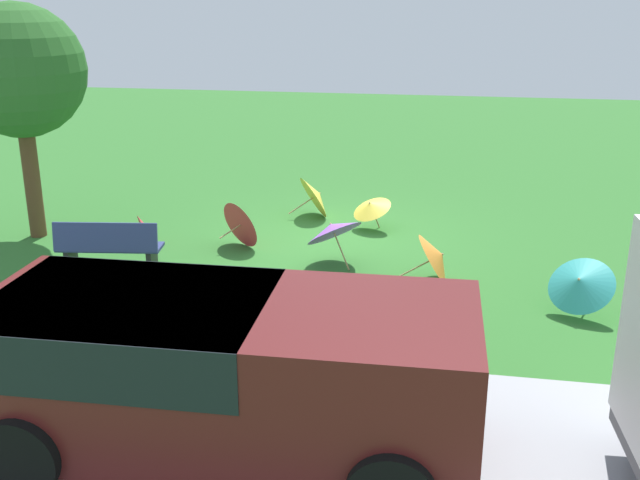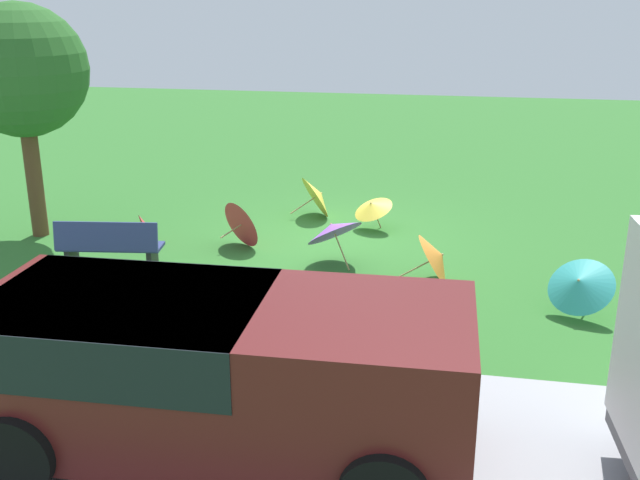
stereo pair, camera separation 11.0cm
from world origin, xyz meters
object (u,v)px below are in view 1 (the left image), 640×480
at_px(shade_tree, 19,72).
at_px(parasol_yellow_1, 316,195).
at_px(parasol_orange_0, 437,257).
at_px(parasol_red_1, 146,229).
at_px(van_dark, 210,363).
at_px(parasol_purple_0, 333,229).
at_px(parasol_teal_0, 580,283).
at_px(parasol_red_0, 243,223).
at_px(park_bench, 109,248).
at_px(parasol_yellow_3, 371,206).

distance_m(shade_tree, parasol_yellow_1, 5.75).
height_order(parasol_orange_0, parasol_red_1, parasol_orange_0).
bearing_deg(shade_tree, van_dark, 131.95).
distance_m(parasol_yellow_1, parasol_red_1, 3.43).
xyz_separation_m(parasol_orange_0, parasol_purple_0, (1.69, -0.48, 0.20)).
bearing_deg(shade_tree, parasol_teal_0, 167.78).
height_order(parasol_yellow_1, parasol_red_0, parasol_yellow_1).
bearing_deg(parasol_yellow_1, van_dark, 93.36).
distance_m(park_bench, parasol_yellow_1, 4.53).
height_order(shade_tree, parasol_red_0, shade_tree).
relative_size(shade_tree, parasol_red_0, 4.40).
bearing_deg(park_bench, parasol_yellow_3, -140.28).
xyz_separation_m(parasol_orange_0, parasol_yellow_1, (2.44, -3.09, 0.03)).
xyz_separation_m(shade_tree, parasol_teal_0, (-9.12, 1.97, -2.42)).
distance_m(van_dark, parasol_red_0, 6.05).
height_order(park_bench, parasol_red_0, park_bench).
height_order(parasol_red_0, parasol_yellow_3, parasol_red_0).
xyz_separation_m(parasol_purple_0, parasol_yellow_3, (-0.39, -1.96, -0.15)).
distance_m(parasol_teal_0, parasol_red_1, 7.22).
height_order(park_bench, parasol_yellow_3, park_bench).
bearing_deg(parasol_orange_0, park_bench, 7.36).
height_order(parasol_yellow_3, parasol_red_1, parasol_yellow_3).
height_order(shade_tree, parasol_orange_0, shade_tree).
height_order(parasol_orange_0, parasol_red_0, parasol_red_0).
relative_size(parasol_teal_0, parasol_yellow_3, 1.13).
height_order(parasol_teal_0, parasol_yellow_3, parasol_teal_0).
bearing_deg(parasol_orange_0, shade_tree, -7.98).
height_order(shade_tree, parasol_purple_0, shade_tree).
relative_size(van_dark, parasol_purple_0, 3.64).
distance_m(parasol_yellow_1, parasol_red_0, 2.21).
bearing_deg(parasol_purple_0, shade_tree, -5.48).
xyz_separation_m(van_dark, parasol_red_0, (1.37, -5.87, -0.48)).
relative_size(van_dark, parasol_yellow_3, 4.54).
bearing_deg(van_dark, parasol_orange_0, -112.40).
bearing_deg(van_dark, parasol_purple_0, -93.13).
relative_size(park_bench, parasol_yellow_3, 1.62).
xyz_separation_m(parasol_orange_0, parasol_red_0, (3.35, -1.08, 0.02)).
relative_size(parasol_yellow_1, parasol_red_1, 1.79).
bearing_deg(parasol_red_0, parasol_teal_0, 158.82).
relative_size(parasol_purple_0, parasol_red_1, 2.10).
bearing_deg(parasol_teal_0, park_bench, -2.64).
bearing_deg(park_bench, parasol_red_0, -133.79).
bearing_deg(parasol_teal_0, shade_tree, -12.22).
xyz_separation_m(parasol_yellow_3, parasol_red_1, (3.75, 1.56, -0.18)).
bearing_deg(van_dark, shade_tree, -48.05).
height_order(parasol_red_0, parasol_red_1, parasol_red_0).
bearing_deg(parasol_purple_0, parasol_yellow_1, -73.92).
distance_m(parasol_yellow_3, parasol_red_1, 4.07).
xyz_separation_m(parasol_orange_0, parasol_teal_0, (-1.93, 0.97, 0.10)).
bearing_deg(van_dark, parasol_yellow_1, -86.64).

